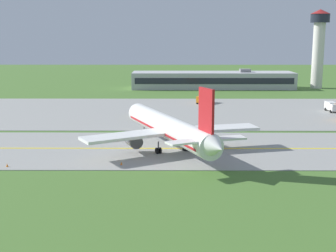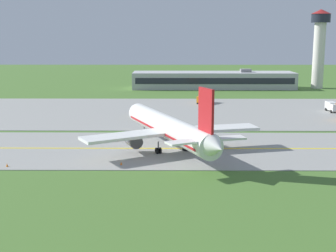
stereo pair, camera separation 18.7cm
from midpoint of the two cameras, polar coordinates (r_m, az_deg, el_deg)
The scene contains 13 objects.
ground_plane at distance 84.88m, azimuth 0.63°, elevation -2.81°, with size 500.00×500.00×0.00m, color #47702D.
taxiway_strip at distance 84.87m, azimuth 0.63°, elevation -2.77°, with size 240.00×28.00×0.10m, color gray.
apron_pad at distance 126.50m, azimuth 5.06°, elevation 1.75°, with size 140.00×52.00×0.10m, color gray.
taxiway_centreline at distance 84.85m, azimuth 0.63°, elevation -2.74°, with size 220.00×0.60×0.01m, color yellow.
airplane_lead at distance 82.77m, azimuth 0.05°, elevation -0.23°, with size 31.27×37.90×12.70m.
service_truck_fuel at distance 115.89m, azimuth -2.80°, elevation 1.50°, with size 6.53×5.08×2.59m.
service_truck_catering at distance 141.67m, azimuth 4.33°, elevation 3.36°, with size 4.79×6.22×2.60m.
service_truck_pushback at distance 133.22m, azimuth 19.32°, elevation 2.29°, with size 2.46×6.05×2.60m.
terminal_building at distance 183.50m, azimuth 5.46°, elevation 5.59°, with size 62.27×14.04×7.53m.
control_tower at distance 191.26m, azimuth 17.88°, elevation 9.76°, with size 7.60×7.60×30.07m.
traffic_cone_near_edge at distance 96.89m, azimuth 0.98°, elevation -0.89°, with size 0.44×0.44×0.60m, color orange.
traffic_cone_mid_edge at distance 77.33m, azimuth -19.09°, elevation -4.57°, with size 0.44×0.44×0.60m, color orange.
traffic_cone_far_edge at distance 74.55m, azimuth -5.78°, elevation -4.58°, with size 0.44×0.44×0.60m, color orange.
Camera 1 is at (-0.59, -82.44, 20.20)m, focal length 49.99 mm.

